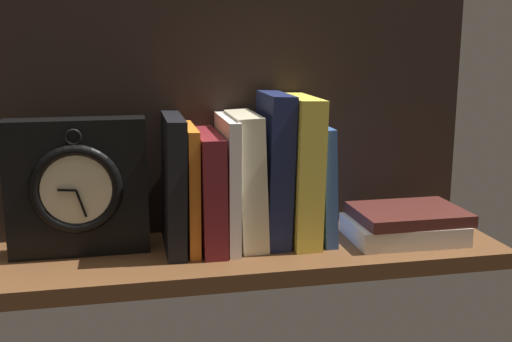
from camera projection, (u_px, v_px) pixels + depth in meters
ground_plane at (249, 254)px, 96.64cm from camera, size 78.84×22.40×2.50cm
back_panel at (236, 110)px, 102.26cm from camera, size 78.84×1.20×40.24cm
book_black_skeptic at (174, 183)px, 94.05cm from camera, size 3.26×14.80×20.42cm
book_orange_pandolfini at (190, 187)px, 94.72cm from camera, size 1.83×13.64×18.81cm
book_maroon_dawkins at (209, 190)px, 95.42cm from camera, size 3.55×15.64×17.69cm
book_white_catcher at (227, 182)px, 95.76cm from camera, size 1.86×14.98×19.99cm
book_cream_twain at (247, 179)px, 96.35cm from camera, size 4.75×12.87×20.58cm
book_navy_bierce at (273, 169)px, 96.87cm from camera, size 4.48×12.11×23.53cm
book_yellow_seinlanguage at (299, 169)px, 97.77cm from camera, size 4.53×14.46×22.94cm
book_blue_modern at (319, 182)px, 98.91cm from camera, size 2.70×12.60×18.48cm
framed_clock at (78, 187)px, 91.45cm from camera, size 20.27×6.24×20.27cm
book_stack_side at (405, 224)px, 99.81cm from camera, size 18.27×12.96×4.94cm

